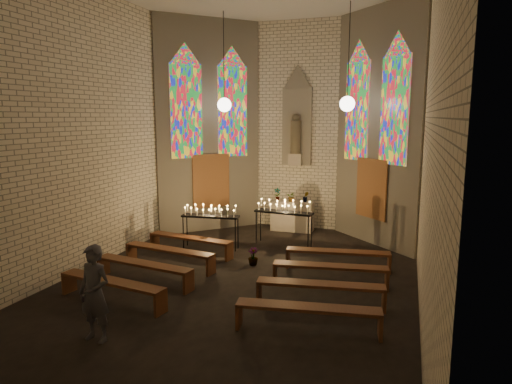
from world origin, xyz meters
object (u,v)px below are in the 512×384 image
at_px(aisle_flower_pot, 253,257).
at_px(visitor, 95,293).
at_px(votive_stand_left, 210,213).
at_px(altar, 292,216).
at_px(votive_stand_right, 284,209).

xyz_separation_m(aisle_flower_pot, visitor, (-1.27, -4.69, 0.62)).
bearing_deg(visitor, votive_stand_left, 99.02).
height_order(altar, visitor, visitor).
distance_m(altar, votive_stand_left, 3.40).
height_order(aisle_flower_pot, votive_stand_left, votive_stand_left).
xyz_separation_m(altar, votive_stand_right, (0.19, -1.85, 0.61)).
bearing_deg(altar, votive_stand_left, -121.58).
relative_size(votive_stand_left, visitor, 1.01).
height_order(aisle_flower_pot, visitor, visitor).
xyz_separation_m(altar, votive_stand_left, (-1.76, -2.86, 0.56)).
relative_size(aisle_flower_pot, visitor, 0.27).
distance_m(votive_stand_right, visitor, 6.94).
bearing_deg(votive_stand_left, visitor, -92.55).
distance_m(altar, visitor, 8.72).
relative_size(altar, votive_stand_right, 0.78).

